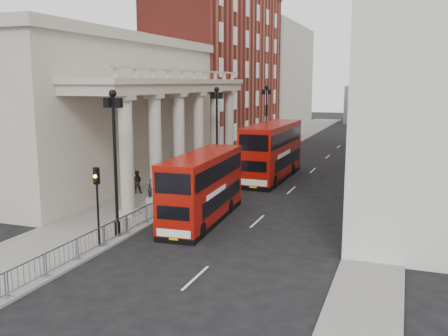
# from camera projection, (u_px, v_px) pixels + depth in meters

# --- Properties ---
(ground) EXTENTS (260.00, 260.00, 0.00)m
(ground) POSITION_uv_depth(u_px,v_px,m) (85.00, 262.00, 24.86)
(ground) COLOR black
(ground) RESTS_ON ground
(sidewalk_west) EXTENTS (6.00, 140.00, 0.12)m
(sidewalk_west) POSITION_uv_depth(u_px,v_px,m) (229.00, 165.00, 53.62)
(sidewalk_west) COLOR slate
(sidewalk_west) RESTS_ON ground
(sidewalk_east) EXTENTS (3.00, 140.00, 0.12)m
(sidewalk_east) POSITION_uv_depth(u_px,v_px,m) (391.00, 174.00, 48.02)
(sidewalk_east) COLOR slate
(sidewalk_east) RESTS_ON ground
(kerb) EXTENTS (0.20, 140.00, 0.14)m
(kerb) POSITION_uv_depth(u_px,v_px,m) (256.00, 166.00, 52.62)
(kerb) COLOR slate
(kerb) RESTS_ON ground
(portico_building) EXTENTS (9.00, 28.00, 12.00)m
(portico_building) POSITION_uv_depth(u_px,v_px,m) (104.00, 115.00, 44.05)
(portico_building) COLOR #A8A28D
(portico_building) RESTS_ON ground
(brick_building) EXTENTS (9.00, 32.00, 22.00)m
(brick_building) POSITION_uv_depth(u_px,v_px,m) (222.00, 67.00, 70.96)
(brick_building) COLOR maroon
(brick_building) RESTS_ON ground
(west_building_far) EXTENTS (9.00, 30.00, 20.00)m
(west_building_far) POSITION_uv_depth(u_px,v_px,m) (277.00, 76.00, 100.73)
(west_building_far) COLOR #A8A28D
(west_building_far) RESTS_ON ground
(east_building) EXTENTS (8.00, 55.00, 25.00)m
(east_building) POSITION_uv_depth(u_px,v_px,m) (427.00, 43.00, 46.91)
(east_building) COLOR silver
(east_building) RESTS_ON ground
(monument_column) EXTENTS (8.00, 8.00, 54.20)m
(monument_column) POSITION_uv_depth(u_px,v_px,m) (368.00, 48.00, 105.22)
(monument_column) COLOR #60605E
(monument_column) RESTS_ON ground
(lamp_post_south) EXTENTS (1.05, 0.44, 8.32)m
(lamp_post_south) POSITION_uv_depth(u_px,v_px,m) (115.00, 153.00, 27.93)
(lamp_post_south) COLOR black
(lamp_post_south) RESTS_ON sidewalk_west
(lamp_post_mid) EXTENTS (1.05, 0.44, 8.32)m
(lamp_post_mid) POSITION_uv_depth(u_px,v_px,m) (217.00, 128.00, 42.73)
(lamp_post_mid) COLOR black
(lamp_post_mid) RESTS_ON sidewalk_west
(lamp_post_north) EXTENTS (1.05, 0.44, 8.32)m
(lamp_post_north) POSITION_uv_depth(u_px,v_px,m) (266.00, 117.00, 57.53)
(lamp_post_north) COLOR black
(lamp_post_north) RESTS_ON sidewalk_west
(traffic_light) EXTENTS (0.28, 0.33, 4.30)m
(traffic_light) POSITION_uv_depth(u_px,v_px,m) (97.00, 192.00, 26.33)
(traffic_light) COLOR black
(traffic_light) RESTS_ON sidewalk_west
(crowd_barriers) EXTENTS (0.50, 18.75, 1.10)m
(crowd_barriers) POSITION_uv_depth(u_px,v_px,m) (104.00, 235.00, 26.92)
(crowd_barriers) COLOR gray
(crowd_barriers) RESTS_ON sidewalk_west
(bus_near) EXTENTS (3.03, 10.22, 4.36)m
(bus_near) POSITION_uv_depth(u_px,v_px,m) (203.00, 186.00, 31.88)
(bus_near) COLOR #900E06
(bus_near) RESTS_ON ground
(bus_far) EXTENTS (2.94, 11.80, 5.09)m
(bus_far) POSITION_uv_depth(u_px,v_px,m) (272.00, 150.00, 45.85)
(bus_far) COLOR #950E06
(bus_far) RESTS_ON ground
(pedestrian_a) EXTENTS (0.68, 0.47, 1.82)m
(pedestrian_a) POSITION_uv_depth(u_px,v_px,m) (152.00, 191.00, 36.35)
(pedestrian_a) COLOR black
(pedestrian_a) RESTS_ON sidewalk_west
(pedestrian_b) EXTENTS (1.07, 0.96, 1.80)m
(pedestrian_b) POSITION_uv_depth(u_px,v_px,m) (137.00, 182.00, 39.66)
(pedestrian_b) COLOR black
(pedestrian_b) RESTS_ON sidewalk_west
(pedestrian_c) EXTENTS (0.79, 0.52, 1.61)m
(pedestrian_c) POSITION_uv_depth(u_px,v_px,m) (197.00, 173.00, 44.05)
(pedestrian_c) COLOR black
(pedestrian_c) RESTS_ON sidewalk_west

